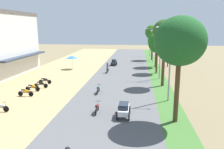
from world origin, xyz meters
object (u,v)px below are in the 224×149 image
utility_pole_far (165,43)px  motorbike_ahead_third (97,107)px  parked_motorbike_fifth (41,84)px  parked_motorbike_sixth (45,80)px  median_tree_second (165,32)px  median_tree_fifth (152,32)px  median_tree_nearest (180,42)px  car_sedan_white (124,109)px  motorbike_ahead_fifth (108,68)px  vendor_umbrella (72,57)px  streetlamp_far (153,43)px  utility_pole_near (169,42)px  streetlamp_farthest (150,39)px  parked_motorbike_third (26,92)px  parked_motorbike_fourth (33,87)px  car_sedan_charcoal (114,62)px  parked_motorbike_second (0,106)px  median_tree_fourth (156,40)px  streetlamp_near (170,58)px  motorbike_ahead_fourth (98,89)px  streetlamp_mid (160,50)px  median_tree_third (157,43)px

utility_pole_far → motorbike_ahead_third: 28.72m
parked_motorbike_fifth → parked_motorbike_sixth: 2.07m
median_tree_second → median_tree_fifth: bearing=90.1°
median_tree_nearest → car_sedan_white: 7.25m
motorbike_ahead_fifth → car_sedan_white: bearing=-78.1°
vendor_umbrella → streetlamp_far: streetlamp_far is taller
parked_motorbike_fifth → motorbike_ahead_third: motorbike_ahead_third is taller
parked_motorbike_fifth → utility_pole_near: size_ratio=0.20×
parked_motorbike_fifth → vendor_umbrella: size_ratio=0.71×
parked_motorbike_sixth → median_tree_fifth: (15.77, 24.70, 5.92)m
parked_motorbike_fifth → streetlamp_farthest: bearing=65.9°
utility_pole_far → parked_motorbike_third: bearing=-127.5°
parked_motorbike_fourth → car_sedan_charcoal: bearing=68.5°
parked_motorbike_fifth → utility_pole_far: bearing=48.1°
streetlamp_farthest → motorbike_ahead_fifth: size_ratio=4.18×
utility_pole_near → motorbike_ahead_fifth: 13.71m
parked_motorbike_third → utility_pole_far: size_ratio=0.21×
vendor_umbrella → parked_motorbike_second: bearing=-91.5°
median_tree_fourth → streetlamp_near: 20.71m
parked_motorbike_sixth → utility_pole_far: size_ratio=0.21×
car_sedan_white → median_tree_nearest: bearing=-6.9°
median_tree_fifth → motorbike_ahead_fourth: size_ratio=4.51×
parked_motorbike_fourth → parked_motorbike_fifth: (0.35, 1.58, 0.00)m
streetlamp_far → car_sedan_white: (-4.38, -31.43, -3.62)m
median_tree_second → utility_pole_far: size_ratio=0.98×
utility_pole_far → motorbike_ahead_fourth: (-9.82, -20.96, -3.99)m
motorbike_ahead_fifth → parked_motorbike_fifth: bearing=-124.4°
median_tree_second → car_sedan_charcoal: median_tree_second is taller
median_tree_second → streetlamp_near: size_ratio=1.10×
median_tree_second → motorbike_ahead_fourth: bearing=-151.1°
streetlamp_mid → motorbike_ahead_third: bearing=-115.3°
parked_motorbike_fifth → motorbike_ahead_fourth: motorbike_ahead_fourth is taller
streetlamp_farthest → car_sedan_charcoal: size_ratio=3.33×
streetlamp_far → car_sedan_white: bearing=-97.9°
parked_motorbike_fourth → motorbike_ahead_fourth: (8.01, 0.08, 0.02)m
parked_motorbike_sixth → median_tree_nearest: median_tree_nearest is taller
motorbike_ahead_fourth → motorbike_ahead_fifth: (-0.51, 11.94, 0.28)m
motorbike_ahead_third → utility_pole_near: bearing=69.6°
median_tree_fourth → car_sedan_charcoal: (-8.18, 0.82, -4.53)m
car_sedan_charcoal → streetlamp_farthest: bearing=63.9°
median_tree_second → motorbike_ahead_fourth: median_tree_second is taller
parked_motorbike_second → motorbike_ahead_third: bearing=4.8°
streetlamp_farthest → median_tree_second: bearing=-89.9°
streetlamp_near → motorbike_ahead_fifth: streetlamp_near is taller
streetlamp_near → median_tree_fourth: bearing=89.5°
parked_motorbike_third → utility_pole_near: (18.23, 21.40, 4.23)m
median_tree_second → utility_pole_near: utility_pole_near is taller
streetlamp_mid → utility_pole_far: size_ratio=0.84×
vendor_umbrella → car_sedan_charcoal: size_ratio=1.12×
median_tree_third → parked_motorbike_third: bearing=-136.6°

